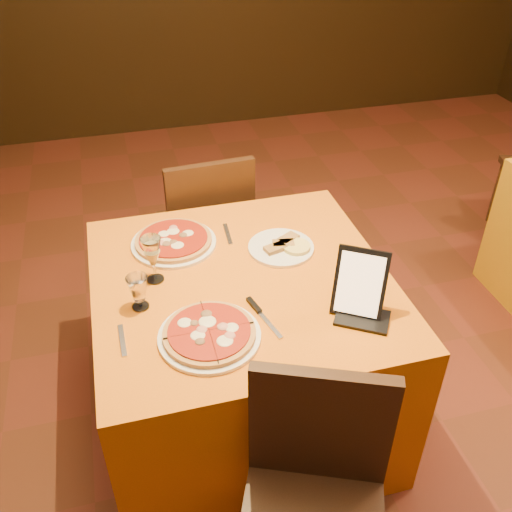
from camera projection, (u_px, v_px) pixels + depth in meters
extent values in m
cube|color=#5E2D19|center=(364.00, 440.00, 2.44)|extent=(6.00, 7.00, 0.01)
cube|color=orange|center=(243.00, 350.00, 2.35)|extent=(1.10, 1.10, 0.75)
cylinder|color=white|center=(209.00, 336.00, 1.87)|extent=(0.34, 0.34, 0.01)
cylinder|color=#AD4C23|center=(209.00, 333.00, 1.86)|extent=(0.31, 0.31, 0.02)
cylinder|color=white|center=(174.00, 243.00, 2.30)|extent=(0.34, 0.34, 0.01)
cylinder|color=#AD4C23|center=(174.00, 240.00, 2.29)|extent=(0.31, 0.31, 0.02)
cylinder|color=white|center=(281.00, 248.00, 2.28)|extent=(0.26, 0.26, 0.01)
cylinder|color=olive|center=(281.00, 244.00, 2.27)|extent=(0.16, 0.16, 0.02)
cube|color=black|center=(360.00, 283.00, 1.91)|extent=(0.20, 0.18, 0.23)
cube|color=silver|center=(266.00, 321.00, 1.94)|extent=(0.06, 0.19, 0.01)
cube|color=silver|center=(122.00, 340.00, 1.86)|extent=(0.02, 0.15, 0.01)
cube|color=#B8B9BF|center=(228.00, 234.00, 2.37)|extent=(0.03, 0.16, 0.01)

